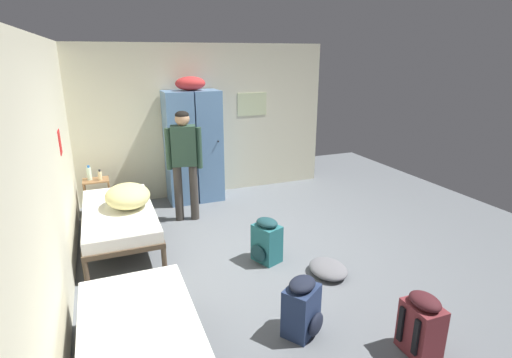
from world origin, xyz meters
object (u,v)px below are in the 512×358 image
bed_left_front (142,348)px  bed_left_rear (119,216)px  backpack_maroon (422,326)px  water_bottle (89,173)px  locker_bank (193,144)px  lotion_bottle (100,175)px  bedding_heap (128,196)px  backpack_navy (302,308)px  shelf_unit (97,193)px  backpack_teal (266,241)px  person_traveler (184,156)px  clothes_pile_grey (328,269)px

bed_left_front → bed_left_rear: bearing=90.0°
backpack_maroon → water_bottle: bearing=120.8°
locker_bank → water_bottle: locker_bank is taller
lotion_bottle → backpack_maroon: size_ratio=0.30×
bedding_heap → lotion_bottle: bedding_heap is taller
bed_left_front → water_bottle: bearing=95.0°
bed_left_front → backpack_navy: 1.40m
shelf_unit → backpack_teal: shelf_unit is taller
bed_left_rear → backpack_navy: 2.86m
bed_left_front → backpack_teal: (1.60, 1.46, -0.12)m
water_bottle → backpack_maroon: size_ratio=0.42×
backpack_navy → backpack_teal: same height
shelf_unit → person_traveler: 1.57m
water_bottle → lotion_bottle: water_bottle is taller
backpack_teal → backpack_navy: bearing=-99.3°
person_traveler → backpack_teal: 1.88m
bed_left_rear → person_traveler: person_traveler is taller
bed_left_front → person_traveler: size_ratio=1.15×
shelf_unit → backpack_navy: (1.64, -3.64, -0.09)m
shelf_unit → clothes_pile_grey: (2.39, -2.87, -0.28)m
locker_bank → backpack_navy: 3.81m
bed_left_front → person_traveler: bearing=72.1°
bed_left_rear → bed_left_front: size_ratio=1.00×
locker_bank → lotion_bottle: size_ratio=12.75×
backpack_teal → water_bottle: bearing=129.6°
bedding_heap → clothes_pile_grey: bedding_heap is taller
person_traveler → clothes_pile_grey: bearing=-62.0°
clothes_pile_grey → backpack_navy: bearing=-134.3°
bed_left_front → backpack_maroon: (2.20, -0.45, -0.12)m
shelf_unit → bed_left_front: size_ratio=0.30×
water_bottle → backpack_teal: 3.06m
backpack_maroon → shelf_unit: bearing=120.1°
bed_left_front → lotion_bottle: bearing=92.8°
lotion_bottle → person_traveler: bearing=-29.6°
shelf_unit → backpack_teal: (1.85, -2.32, -0.09)m
lotion_bottle → backpack_teal: 2.92m
bedding_heap → person_traveler: bearing=27.0°
bedding_heap → locker_bank: bearing=46.4°
bed_left_front → water_bottle: water_bottle is taller
bed_left_rear → bedding_heap: bearing=3.1°
person_traveler → water_bottle: (-1.32, 0.73, -0.32)m
locker_bank → backpack_teal: locker_bank is taller
lotion_bottle → backpack_teal: (1.78, -2.28, -0.38)m
locker_bank → backpack_navy: size_ratio=3.76×
backpack_navy → bed_left_rear: bearing=119.1°
bedding_heap → water_bottle: (-0.47, 1.16, 0.03)m
person_traveler → water_bottle: size_ratio=7.18×
bedding_heap → lotion_bottle: 1.15m
backpack_navy → shelf_unit: bearing=114.2°
backpack_maroon → clothes_pile_grey: (-0.06, 1.36, -0.19)m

